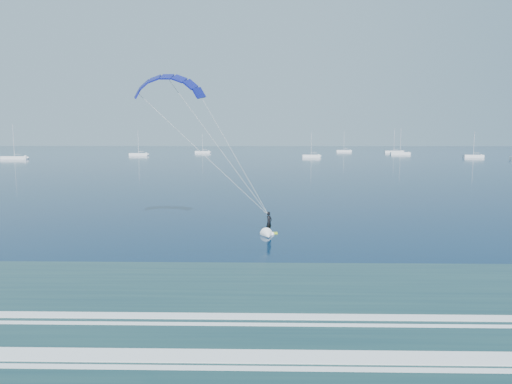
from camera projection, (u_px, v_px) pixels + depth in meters
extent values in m
cube|color=#1E423F|center=(166.00, 330.00, 20.33)|extent=(600.00, 22.00, 0.03)
cube|color=white|center=(152.00, 356.00, 17.85)|extent=(600.00, 1.10, 0.07)
cube|color=white|center=(172.00, 316.00, 21.82)|extent=(600.00, 0.70, 0.07)
cube|color=#ADD719|center=(269.00, 233.00, 40.82)|extent=(1.53, 0.49, 0.09)
imported|color=black|center=(269.00, 222.00, 40.71)|extent=(0.76, 0.82, 1.88)
cone|color=white|center=(267.00, 236.00, 39.53)|extent=(1.31, 1.74, 1.10)
cube|color=white|center=(15.00, 158.00, 179.80)|extent=(10.18, 2.40, 1.20)
cylinder|color=silver|center=(13.00, 140.00, 178.99)|extent=(0.18, 0.18, 12.45)
cylinder|color=silver|center=(17.00, 154.00, 179.61)|extent=(2.60, 0.12, 0.12)
cube|color=white|center=(139.00, 154.00, 216.03)|extent=(8.69, 2.40, 1.20)
cylinder|color=silver|center=(138.00, 142.00, 215.32)|extent=(0.18, 0.18, 10.73)
cylinder|color=silver|center=(141.00, 151.00, 215.84)|extent=(2.60, 0.12, 0.12)
cube|color=white|center=(203.00, 152.00, 250.14)|extent=(8.14, 2.40, 1.20)
cylinder|color=silver|center=(202.00, 142.00, 249.48)|extent=(0.18, 0.18, 9.85)
cylinder|color=silver|center=(205.00, 150.00, 249.95)|extent=(2.60, 0.12, 0.12)
cube|color=white|center=(311.00, 156.00, 196.09)|extent=(7.58, 2.40, 1.20)
cylinder|color=silver|center=(311.00, 144.00, 195.45)|extent=(0.18, 0.18, 9.47)
cylinder|color=silver|center=(314.00, 153.00, 195.90)|extent=(2.60, 0.12, 0.12)
cube|color=white|center=(344.00, 151.00, 270.11)|extent=(8.75, 2.40, 1.20)
cylinder|color=silver|center=(344.00, 141.00, 269.40)|extent=(0.18, 0.18, 10.70)
cylinder|color=silver|center=(346.00, 149.00, 269.92)|extent=(2.60, 0.12, 0.12)
cube|color=white|center=(400.00, 153.00, 229.89)|extent=(9.70, 2.40, 1.20)
cylinder|color=silver|center=(401.00, 140.00, 229.11)|extent=(0.18, 0.18, 11.90)
cylinder|color=silver|center=(403.00, 151.00, 229.70)|extent=(2.60, 0.12, 0.12)
cube|color=white|center=(473.00, 156.00, 195.04)|extent=(8.28, 2.40, 1.20)
cylinder|color=silver|center=(474.00, 143.00, 194.38)|extent=(0.18, 0.18, 9.94)
cylinder|color=silver|center=(476.00, 153.00, 194.85)|extent=(2.60, 0.12, 0.12)
cube|color=white|center=(394.00, 152.00, 255.86)|extent=(10.29, 2.40, 1.20)
cylinder|color=silver|center=(394.00, 140.00, 255.05)|extent=(0.18, 0.18, 12.38)
cylinder|color=silver|center=(396.00, 149.00, 255.67)|extent=(2.60, 0.12, 0.12)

